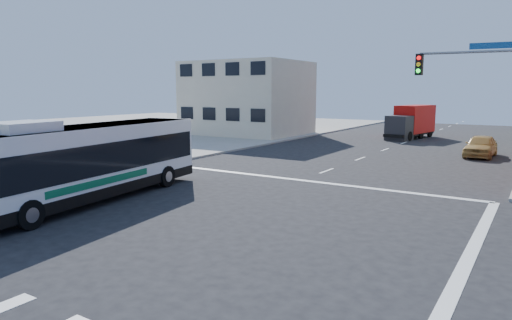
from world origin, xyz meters
The scene contains 7 objects.
ground centered at (0.00, 0.00, 0.00)m, with size 120.00×120.00×0.00m, color black.
sidewalk_nw centered at (-35.00, 35.00, 0.07)m, with size 50.00×50.00×0.15m, color gray.
building_west centered at (-17.02, 29.98, 4.01)m, with size 12.06×10.06×8.00m.
signal_mast_ne centered at (9.08, 10.62, 4.98)m, with size 7.91×1.13×8.07m.
transit_bus centered at (-5.75, 0.13, 1.82)m, with size 4.25×12.82×3.72m.
box_truck centered at (-0.56, 35.58, 1.64)m, with size 3.46×7.76×3.37m.
parked_car centered at (7.19, 24.74, 0.82)m, with size 1.93×4.79×1.63m, color tan.
Camera 1 is at (11.07, -12.55, 4.86)m, focal length 32.00 mm.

